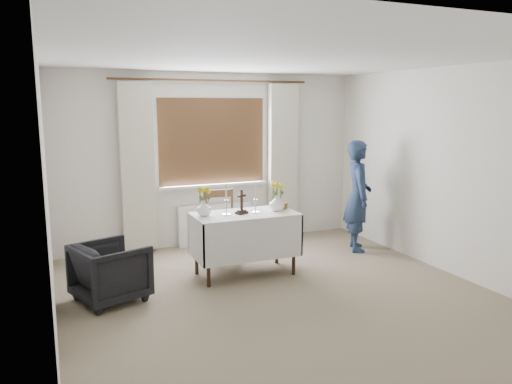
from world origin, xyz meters
The scene contains 12 objects.
ground centered at (0.00, 0.00, 0.00)m, with size 5.00×5.00×0.00m, color #827059.
altar_table centered at (-0.09, 0.98, 0.38)m, with size 1.24×0.64×0.76m, color white.
wooden_chair centered at (-0.15, 1.64, 0.46)m, with size 0.43×0.43×0.93m, color #4F311B, non-canonical shape.
armchair centered at (-1.69, 0.77, 0.31)m, with size 0.67×0.69×0.62m, color black.
person centered at (1.77, 1.35, 0.78)m, with size 0.57×0.37×1.56m, color navy.
radiator centered at (0.00, 2.42, 0.30)m, with size 1.10×0.10×0.60m, color white.
wooden_cross centered at (-0.13, 0.97, 0.91)m, with size 0.14×0.10×0.29m, color black, non-canonical shape.
candlestick_left centered at (-0.32, 0.98, 0.95)m, with size 0.11×0.11×0.37m, color silver, non-canonical shape.
candlestick_right centered at (0.05, 0.97, 0.93)m, with size 0.10×0.10×0.33m, color silver, non-canonical shape.
flower_vase_left centered at (-0.58, 1.04, 0.85)m, with size 0.17×0.17×0.18m, color white.
flower_vase_right centered at (0.33, 0.97, 0.86)m, with size 0.19×0.19×0.19m, color white.
wicker_basket centered at (0.42, 1.09, 0.80)m, with size 0.20×0.20×0.08m, color brown.
Camera 1 is at (-2.23, -4.44, 2.04)m, focal length 35.00 mm.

